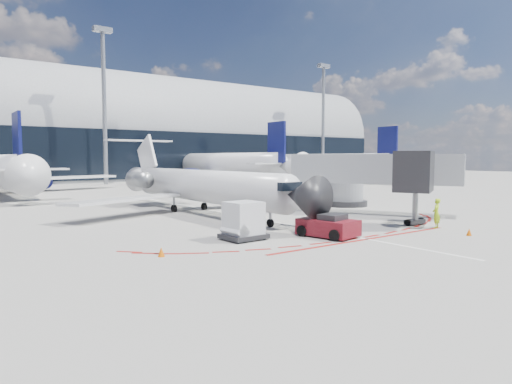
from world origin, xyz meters
TOP-DOWN VIEW (x-y plane):
  - ground at (0.00, 0.00)m, footprint 260.00×260.00m
  - apron_centerline at (0.00, 2.00)m, footprint 0.25×40.00m
  - apron_stop_bar at (0.00, -11.50)m, footprint 14.00×0.25m
  - terminal_building at (0.00, 64.97)m, footprint 150.00×24.15m
  - jet_bridge at (9.79, -3.01)m, footprint 10.03×15.20m
  - light_mast_centre at (5.00, 48.00)m, footprint 0.70×0.70m
  - light_mast_east at (55.00, 48.00)m, footprint 0.70×0.70m
  - regional_jet at (-1.60, 4.93)m, footprint 21.85×26.95m
  - pushback_tug at (-1.14, -9.63)m, footprint 2.66×5.18m
  - ramp_worker at (6.62, -11.49)m, footprint 0.80×0.65m
  - uld_container at (-5.56, -7.57)m, footprint 2.32×2.01m
  - safety_cone_left at (-11.02, -8.91)m, footprint 0.32×0.32m
  - safety_cone_right at (5.65, -14.19)m, footprint 0.31×0.31m
  - bg_airliner_2 at (23.72, 42.29)m, footprint 38.08×40.32m
  - bg_airliner_3 at (44.06, 37.42)m, footprint 37.47×39.67m

SIDE VIEW (x-z plane):
  - ground at x=0.00m, z-range 0.00..0.00m
  - apron_centerline at x=0.00m, z-range 0.00..0.01m
  - apron_stop_bar at x=0.00m, z-range 0.00..0.01m
  - safety_cone_right at x=5.65m, z-range 0.00..0.43m
  - safety_cone_left at x=-11.02m, z-range 0.00..0.45m
  - pushback_tug at x=-1.14m, z-range -0.08..1.24m
  - ramp_worker at x=6.62m, z-range 0.00..1.90m
  - uld_container at x=-5.56m, z-range -0.01..2.08m
  - regional_jet at x=-1.60m, z-range -1.12..5.63m
  - jet_bridge at x=9.79m, z-range 0.56..5.46m
  - bg_airliner_3 at x=44.06m, z-range 0.00..12.12m
  - bg_airliner_2 at x=23.72m, z-range 0.00..12.32m
  - terminal_building at x=0.00m, z-range -3.48..20.52m
  - light_mast_centre at x=5.00m, z-range 0.00..25.00m
  - light_mast_east at x=55.00m, z-range 0.00..25.00m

